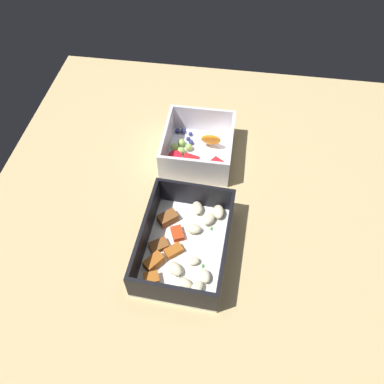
{
  "coord_description": "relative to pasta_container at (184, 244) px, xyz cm",
  "views": [
    {
      "loc": [
        -44.47,
        -4.89,
        61.31
      ],
      "look_at": [
        -1.23,
        1.4,
        4.0
      ],
      "focal_mm": 36.5,
      "sensor_mm": 36.0,
      "label": 1
    }
  ],
  "objects": [
    {
      "name": "table_surface",
      "position": [
        12.25,
        -1.14,
        -2.91
      ],
      "size": [
        80.0,
        80.0,
        2.0
      ],
      "primitive_type": "cube",
      "color": "tan",
      "rests_on": "ground"
    },
    {
      "name": "pasta_container",
      "position": [
        0.0,
        0.0,
        0.0
      ],
      "size": [
        20.42,
        15.13,
        6.16
      ],
      "rotation": [
        0.0,
        0.0,
        -0.05
      ],
      "color": "white",
      "rests_on": "table_surface"
    },
    {
      "name": "fruit_bowl",
      "position": [
        21.92,
        0.78,
        0.27
      ],
      "size": [
        14.85,
        13.54,
        6.45
      ],
      "rotation": [
        0.0,
        0.0,
        0.0
      ],
      "color": "white",
      "rests_on": "table_surface"
    },
    {
      "name": "paper_cup_liner",
      "position": [
        32.57,
        0.49,
        -1.05
      ],
      "size": [
        4.11,
        4.11,
        1.72
      ],
      "primitive_type": "cylinder",
      "color": "white",
      "rests_on": "table_surface"
    }
  ]
}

